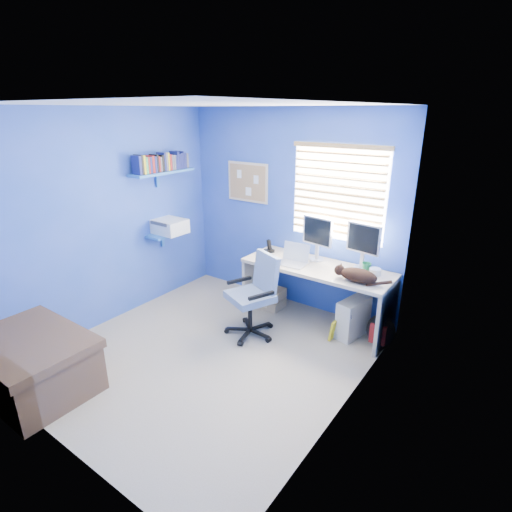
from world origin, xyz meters
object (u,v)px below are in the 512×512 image
Objects in this scene: cat at (358,275)px; office_chair at (254,305)px; desk at (316,295)px; tower_pc at (353,318)px; laptop at (292,256)px.

office_chair is at bearing -155.48° from cat.
office_chair is at bearing -126.09° from desk.
tower_pc is at bearing 113.74° from cat.
tower_pc is (0.77, 0.11, -0.62)m from laptop.
cat is at bearing 25.08° from office_chair.
laptop is 0.73m from office_chair.
desk is at bearing 20.55° from laptop.
desk is at bearing -170.21° from tower_pc.
office_chair reaches higher than cat.
laptop is at bearing 177.52° from cat.
laptop reaches higher than cat.
office_chair is (-0.96, -0.62, 0.13)m from tower_pc.
laptop is at bearing -154.83° from desk.
office_chair reaches higher than tower_pc.
laptop is 0.83m from cat.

